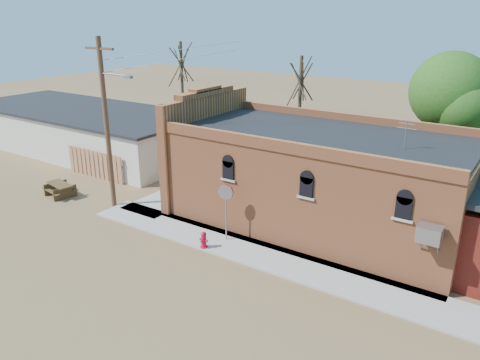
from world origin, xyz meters
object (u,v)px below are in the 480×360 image
Objects in this scene: stop_sign at (226,197)px; trash_barrel at (184,195)px; picnic_table at (60,188)px; brick_bar at (313,177)px; utility_pole at (107,121)px; fire_hydrant at (204,240)px.

stop_sign reaches higher than trash_barrel.
trash_barrel reaches higher than picnic_table.
trash_barrel is 0.36× the size of picnic_table.
brick_bar reaches higher than stop_sign.
fire_hydrant is (7.16, -1.20, -4.31)m from utility_pole.
stop_sign is (-2.26, -4.27, -0.16)m from brick_bar.
brick_bar is 6.38m from fire_hydrant.
fire_hydrant is at bearing -98.02° from stop_sign.
brick_bar is 21.28× the size of fire_hydrant.
brick_bar is at bearing 39.81° from fire_hydrant.
stop_sign is (7.53, 0.02, -2.60)m from utility_pole.
brick_bar is at bearing 23.69° from utility_pole.
trash_barrel is at bearing 36.14° from picnic_table.
stop_sign is at bearing -117.87° from brick_bar.
brick_bar is 22.72× the size of trash_barrel.
picnic_table is at bearing -169.54° from utility_pole.
fire_hydrant is at bearing -115.55° from brick_bar.
fire_hydrant is 5.68m from trash_barrel.
brick_bar reaches higher than picnic_table.
utility_pole reaches higher than picnic_table.
brick_bar is at bearing 14.61° from trash_barrel.
utility_pole reaches higher than stop_sign.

